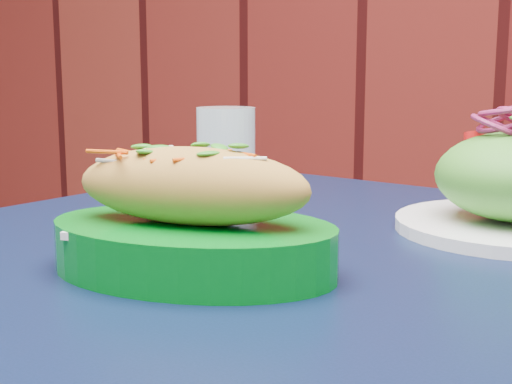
% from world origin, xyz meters
% --- Properties ---
extents(cafe_table, '(0.92, 0.92, 0.75)m').
position_xyz_m(cafe_table, '(0.09, 1.50, 0.66)').
color(cafe_table, black).
rests_on(cafe_table, ground).
extents(banh_mi_basket, '(0.26, 0.19, 0.11)m').
position_xyz_m(banh_mi_basket, '(0.04, 1.41, 0.79)').
color(banh_mi_basket, '#006C15').
rests_on(banh_mi_basket, cafe_table).
extents(water_glass, '(0.07, 0.07, 0.11)m').
position_xyz_m(water_glass, '(-0.10, 1.69, 0.81)').
color(water_glass, silver).
rests_on(water_glass, cafe_table).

